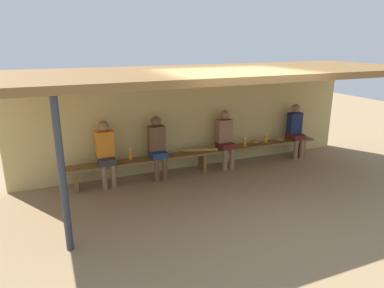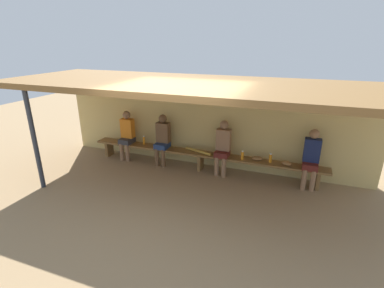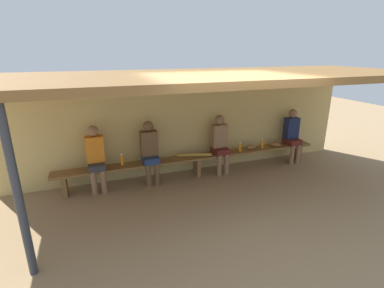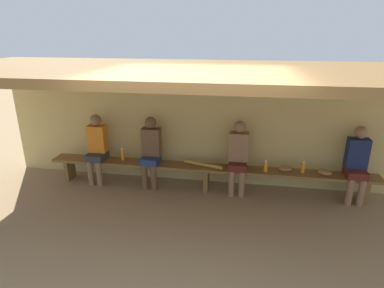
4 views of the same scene
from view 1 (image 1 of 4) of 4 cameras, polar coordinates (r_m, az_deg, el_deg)
name	(u,v)px [view 1 (image 1 of 4)]	position (r m, az deg, el deg)	size (l,w,h in m)	color
ground_plane	(237,197)	(6.70, 7.36, -8.66)	(24.00, 24.00, 0.00)	#937754
back_wall	(195,119)	(8.03, 0.45, 4.09)	(8.00, 0.20, 2.20)	tan
dugout_roof	(223,73)	(6.70, 5.01, 11.56)	(8.00, 2.80, 0.12)	brown
support_post	(62,177)	(4.96, -20.43, -5.07)	(0.10, 0.10, 2.20)	#2D333D
bench	(203,154)	(7.83, 1.75, -1.68)	(6.00, 0.36, 0.46)	brown
player_leftmost	(296,129)	(9.07, 16.56, 2.44)	(0.34, 0.42, 1.34)	#591E19
player_in_blue	(106,151)	(7.14, -13.91, -1.11)	(0.34, 0.42, 1.34)	#333338
player_in_white	(225,137)	(7.97, 5.44, 1.17)	(0.34, 0.42, 1.34)	#591E19
player_shirtless_tan	(157,145)	(7.37, -5.67, -0.14)	(0.34, 0.42, 1.34)	navy
water_bottle_green	(245,142)	(8.22, 8.59, 0.30)	(0.07, 0.07, 0.21)	orange
water_bottle_orange	(266,139)	(8.61, 12.03, 0.88)	(0.07, 0.07, 0.22)	orange
water_bottle_clear	(130,155)	(7.31, -10.06, -1.73)	(0.06, 0.06, 0.24)	orange
baseball_glove_dark_brown	(279,140)	(8.81, 14.05, 0.71)	(0.24, 0.17, 0.09)	olive
baseball_glove_tan	(255,142)	(8.48, 10.28, 0.34)	(0.24, 0.17, 0.09)	olive
baseball_bat	(200,150)	(7.77, 1.35, -0.99)	(0.07, 0.07, 0.77)	#B28C33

